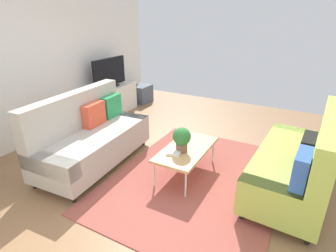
{
  "coord_description": "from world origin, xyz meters",
  "views": [
    {
      "loc": [
        -3.0,
        -1.52,
        2.18
      ],
      "look_at": [
        0.18,
        0.22,
        0.65
      ],
      "focal_mm": 28.81,
      "sensor_mm": 36.0,
      "label": 1
    }
  ],
  "objects_px": {
    "tv_console": "(111,101)",
    "couch_beige": "(91,136)",
    "tv": "(110,73)",
    "vase_1": "(95,88)",
    "coffee_table": "(186,150)",
    "couch_green": "(298,162)",
    "bottle_0": "(103,85)",
    "storage_trunk": "(142,94)",
    "vase_0": "(90,89)",
    "potted_plant": "(182,138)",
    "table_book_0": "(175,151)"
  },
  "relations": [
    {
      "from": "tv",
      "to": "couch_beige",
      "type": "bearing_deg",
      "value": -148.43
    },
    {
      "from": "vase_1",
      "to": "bottle_0",
      "type": "distance_m",
      "value": 0.18
    },
    {
      "from": "tv",
      "to": "vase_1",
      "type": "relative_size",
      "value": 6.5
    },
    {
      "from": "vase_0",
      "to": "table_book_0",
      "type": "bearing_deg",
      "value": -113.14
    },
    {
      "from": "tv",
      "to": "vase_1",
      "type": "bearing_deg",
      "value": 170.72
    },
    {
      "from": "couch_green",
      "to": "bottle_0",
      "type": "relative_size",
      "value": 9.43
    },
    {
      "from": "tv_console",
      "to": "bottle_0",
      "type": "height_order",
      "value": "bottle_0"
    },
    {
      "from": "potted_plant",
      "to": "tv_console",
      "type": "bearing_deg",
      "value": 58.19
    },
    {
      "from": "tv",
      "to": "bottle_0",
      "type": "relative_size",
      "value": 4.86
    },
    {
      "from": "couch_green",
      "to": "coffee_table",
      "type": "xyz_separation_m",
      "value": [
        -0.28,
        1.42,
        -0.05
      ]
    },
    {
      "from": "tv",
      "to": "bottle_0",
      "type": "distance_m",
      "value": 0.34
    },
    {
      "from": "couch_green",
      "to": "vase_1",
      "type": "xyz_separation_m",
      "value": [
        0.78,
        4.06,
        0.27
      ]
    },
    {
      "from": "potted_plant",
      "to": "couch_beige",
      "type": "bearing_deg",
      "value": 101.16
    },
    {
      "from": "vase_1",
      "to": "tv",
      "type": "bearing_deg",
      "value": -9.28
    },
    {
      "from": "storage_trunk",
      "to": "vase_0",
      "type": "bearing_deg",
      "value": 174.9
    },
    {
      "from": "table_book_0",
      "to": "vase_0",
      "type": "relative_size",
      "value": 1.48
    },
    {
      "from": "tv_console",
      "to": "tv",
      "type": "bearing_deg",
      "value": -90.0
    },
    {
      "from": "tv_console",
      "to": "vase_0",
      "type": "distance_m",
      "value": 0.71
    },
    {
      "from": "couch_green",
      "to": "bottle_0",
      "type": "distance_m",
      "value": 4.09
    },
    {
      "from": "storage_trunk",
      "to": "vase_0",
      "type": "height_order",
      "value": "vase_0"
    },
    {
      "from": "vase_0",
      "to": "coffee_table",
      "type": "bearing_deg",
      "value": -108.87
    },
    {
      "from": "potted_plant",
      "to": "vase_1",
      "type": "height_order",
      "value": "vase_1"
    },
    {
      "from": "coffee_table",
      "to": "tv_console",
      "type": "xyz_separation_m",
      "value": [
        1.48,
        2.59,
        -0.07
      ]
    },
    {
      "from": "couch_green",
      "to": "vase_0",
      "type": "distance_m",
      "value": 4.12
    },
    {
      "from": "couch_beige",
      "to": "table_book_0",
      "type": "bearing_deg",
      "value": 94.8
    },
    {
      "from": "couch_green",
      "to": "storage_trunk",
      "type": "relative_size",
      "value": 3.74
    },
    {
      "from": "coffee_table",
      "to": "vase_1",
      "type": "distance_m",
      "value": 2.86
    },
    {
      "from": "bottle_0",
      "to": "storage_trunk",
      "type": "bearing_deg",
      "value": -2.5
    },
    {
      "from": "vase_0",
      "to": "storage_trunk",
      "type": "bearing_deg",
      "value": -5.1
    },
    {
      "from": "coffee_table",
      "to": "bottle_0",
      "type": "relative_size",
      "value": 5.34
    },
    {
      "from": "tv_console",
      "to": "tv",
      "type": "xyz_separation_m",
      "value": [
        0.0,
        -0.02,
        0.63
      ]
    },
    {
      "from": "storage_trunk",
      "to": "potted_plant",
      "type": "distance_m",
      "value": 3.68
    },
    {
      "from": "coffee_table",
      "to": "vase_1",
      "type": "xyz_separation_m",
      "value": [
        1.05,
        2.64,
        0.32
      ]
    },
    {
      "from": "coffee_table",
      "to": "potted_plant",
      "type": "height_order",
      "value": "potted_plant"
    },
    {
      "from": "couch_beige",
      "to": "couch_green",
      "type": "distance_m",
      "value": 2.92
    },
    {
      "from": "storage_trunk",
      "to": "coffee_table",
      "type": "bearing_deg",
      "value": -136.03
    },
    {
      "from": "vase_0",
      "to": "vase_1",
      "type": "relative_size",
      "value": 1.06
    },
    {
      "from": "tv_console",
      "to": "couch_beige",
      "type": "bearing_deg",
      "value": -147.98
    },
    {
      "from": "couch_beige",
      "to": "vase_0",
      "type": "relative_size",
      "value": 11.99
    },
    {
      "from": "tv_console",
      "to": "bottle_0",
      "type": "distance_m",
      "value": 0.5
    },
    {
      "from": "coffee_table",
      "to": "bottle_0",
      "type": "distance_m",
      "value": 2.85
    },
    {
      "from": "couch_beige",
      "to": "table_book_0",
      "type": "height_order",
      "value": "couch_beige"
    },
    {
      "from": "potted_plant",
      "to": "vase_1",
      "type": "relative_size",
      "value": 2.24
    },
    {
      "from": "tv_console",
      "to": "potted_plant",
      "type": "bearing_deg",
      "value": -121.81
    },
    {
      "from": "couch_beige",
      "to": "coffee_table",
      "type": "relative_size",
      "value": 1.77
    },
    {
      "from": "storage_trunk",
      "to": "bottle_0",
      "type": "distance_m",
      "value": 1.47
    },
    {
      "from": "couch_beige",
      "to": "bottle_0",
      "type": "distance_m",
      "value": 1.98
    },
    {
      "from": "tv",
      "to": "vase_0",
      "type": "relative_size",
      "value": 6.15
    },
    {
      "from": "couch_beige",
      "to": "vase_1",
      "type": "bearing_deg",
      "value": -143.37
    },
    {
      "from": "storage_trunk",
      "to": "tv",
      "type": "bearing_deg",
      "value": 175.84
    }
  ]
}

